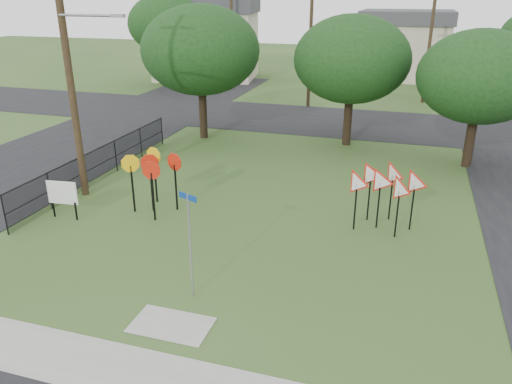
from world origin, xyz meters
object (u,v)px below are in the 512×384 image
at_px(street_name_sign, 190,239).
at_px(info_board, 62,194).
at_px(stop_sign_cluster, 152,168).
at_px(yield_sign_cluster, 386,184).

xyz_separation_m(street_name_sign, info_board, (-6.55, 3.26, -0.76)).
relative_size(stop_sign_cluster, info_board, 1.57).
relative_size(stop_sign_cluster, yield_sign_cluster, 0.83).
bearing_deg(stop_sign_cluster, street_name_sign, -52.66).
bearing_deg(street_name_sign, info_board, 153.58).
distance_m(yield_sign_cluster, info_board, 11.54).
height_order(yield_sign_cluster, info_board, yield_sign_cluster).
height_order(stop_sign_cluster, yield_sign_cluster, stop_sign_cluster).
height_order(stop_sign_cluster, info_board, stop_sign_cluster).
relative_size(street_name_sign, yield_sign_cluster, 1.10).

